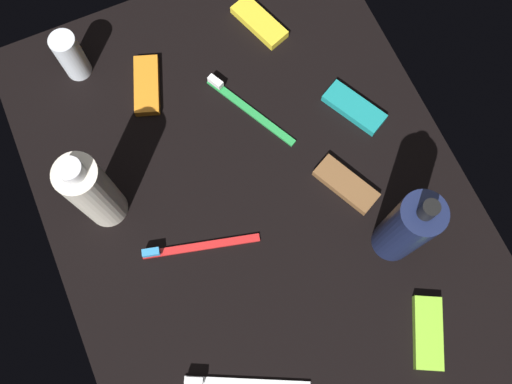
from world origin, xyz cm
name	(u,v)px	position (x,y,z in cm)	size (l,w,h in cm)	color
ground_plane	(256,198)	(0.00, 0.00, -0.60)	(84.00, 64.00, 1.20)	black
lotion_bottle	(407,228)	(-14.78, -16.20, 9.10)	(6.14, 6.14, 20.60)	#161E41
bodywash_bottle	(93,192)	(7.67, 21.78, 8.96)	(6.07, 6.07, 19.46)	silver
deodorant_stick	(71,56)	(32.44, 18.26, 4.65)	(4.18, 4.18, 9.30)	silver
toothbrush_green	(245,106)	(14.76, -4.59, 0.61)	(16.59, 9.24, 2.10)	green
toothbrush_white	(239,383)	(-24.29, 13.27, 0.61)	(9.03, 16.68, 2.10)	white
toothbrush_red	(194,247)	(-3.52, 11.89, 0.61)	(5.75, 17.71, 2.10)	red
snack_bar_lime	(428,333)	(-29.01, -14.55, 0.75)	(10.40, 4.00, 1.50)	#8CD133
snack_bar_orange	(147,85)	(24.78, 8.90, 0.75)	(10.40, 4.00, 1.50)	orange
snack_bar_brown	(346,184)	(-3.95, -13.71, 0.75)	(10.40, 4.00, 1.50)	brown
snack_bar_teal	(354,108)	(7.32, -20.77, 0.75)	(10.40, 4.00, 1.50)	teal
snack_bar_yellow	(259,22)	(28.30, -13.04, 0.75)	(10.40, 4.00, 1.50)	yellow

